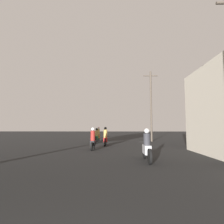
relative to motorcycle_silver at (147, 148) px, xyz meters
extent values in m
cylinder|color=black|center=(0.00, 0.74, -0.29)|extent=(0.10, 0.68, 0.68)
cylinder|color=black|center=(0.00, -0.70, -0.29)|extent=(0.10, 0.68, 0.68)
cube|color=#ADADB2|center=(0.00, 0.02, -0.08)|extent=(0.30, 0.88, 0.42)
cylinder|color=black|center=(0.00, 0.49, 0.23)|extent=(0.60, 0.04, 0.04)
cylinder|color=#2D2D33|center=(0.00, -0.07, 0.41)|extent=(0.32, 0.32, 0.55)
sphere|color=silver|center=(0.00, -0.07, 0.81)|extent=(0.24, 0.24, 0.24)
cylinder|color=black|center=(-3.16, 4.87, -0.34)|extent=(0.10, 0.57, 0.57)
cylinder|color=black|center=(-3.16, 3.54, -0.34)|extent=(0.10, 0.57, 0.57)
cube|color=black|center=(-3.16, 4.21, -0.16)|extent=(0.30, 0.87, 0.35)
cylinder|color=black|center=(-3.16, 4.64, 0.11)|extent=(0.60, 0.04, 0.04)
cylinder|color=maroon|center=(-3.16, 4.12, 0.36)|extent=(0.32, 0.32, 0.70)
sphere|color=silver|center=(-3.16, 4.12, 0.83)|extent=(0.24, 0.24, 0.24)
cylinder|color=black|center=(-2.42, 7.51, -0.31)|extent=(0.10, 0.63, 0.63)
cylinder|color=black|center=(-2.42, 6.24, -0.31)|extent=(0.10, 0.63, 0.63)
cube|color=red|center=(-2.42, 6.87, -0.12)|extent=(0.30, 0.85, 0.37)
cylinder|color=black|center=(-2.42, 7.29, 0.17)|extent=(0.60, 0.04, 0.04)
cylinder|color=#B28E47|center=(-2.42, 6.79, 0.41)|extent=(0.32, 0.32, 0.69)
sphere|color=black|center=(-2.42, 6.79, 0.87)|extent=(0.24, 0.24, 0.24)
cylinder|color=black|center=(-3.50, 10.13, -0.29)|extent=(0.10, 0.67, 0.67)
cylinder|color=black|center=(-3.50, 8.75, -0.29)|extent=(0.10, 0.67, 0.67)
cube|color=#1E6B33|center=(-3.50, 9.44, -0.11)|extent=(0.30, 0.80, 0.36)
cylinder|color=black|center=(-3.50, 9.89, 0.17)|extent=(0.60, 0.04, 0.04)
cylinder|color=#B28E47|center=(-3.50, 9.36, 0.35)|extent=(0.32, 0.32, 0.56)
sphere|color=black|center=(-3.50, 9.36, 0.75)|extent=(0.24, 0.24, 0.24)
cylinder|color=black|center=(-3.57, 12.38, -0.30)|extent=(0.10, 0.65, 0.65)
cylinder|color=black|center=(-3.57, 10.93, -0.30)|extent=(0.10, 0.65, 0.65)
cube|color=orange|center=(-3.57, 11.66, -0.12)|extent=(0.30, 0.90, 0.36)
cylinder|color=black|center=(-3.57, 12.13, 0.16)|extent=(0.60, 0.04, 0.04)
cylinder|color=#B28E47|center=(-3.57, 11.57, 0.39)|extent=(0.32, 0.32, 0.67)
sphere|color=silver|center=(-3.57, 11.57, 0.85)|extent=(0.24, 0.24, 0.24)
cylinder|color=black|center=(-4.04, 17.29, -0.29)|extent=(0.10, 0.66, 0.66)
cylinder|color=black|center=(-4.04, 15.87, -0.29)|extent=(0.10, 0.66, 0.66)
cube|color=gold|center=(-4.04, 16.58, -0.09)|extent=(0.30, 0.91, 0.40)
cylinder|color=black|center=(-4.04, 17.04, 0.20)|extent=(0.60, 0.04, 0.04)
cylinder|color=#4C514C|center=(-4.04, 16.49, 0.42)|extent=(0.32, 0.32, 0.64)
sphere|color=#A51919|center=(-4.04, 16.49, 0.86)|extent=(0.24, 0.24, 0.24)
cylinder|color=#4C4238|center=(2.42, 11.12, 3.34)|extent=(0.20, 0.20, 7.92)
cylinder|color=#4C4238|center=(2.42, 11.12, 6.80)|extent=(1.60, 0.10, 0.10)
camera|label=1|loc=(-1.42, -8.48, 1.01)|focal=28.00mm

